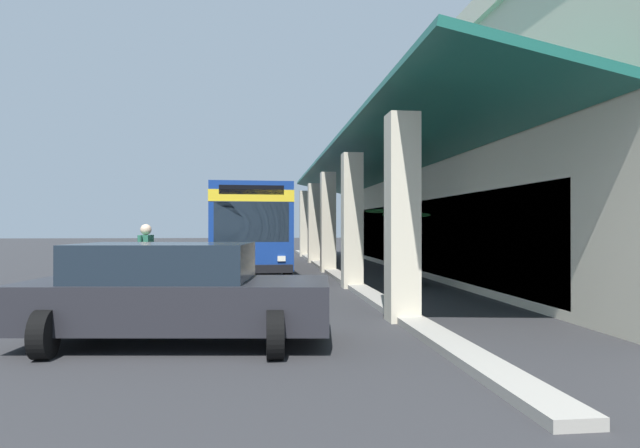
{
  "coord_description": "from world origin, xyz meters",
  "views": [
    {
      "loc": [
        21.76,
        0.17,
        1.72
      ],
      "look_at": [
        3.18,
        2.27,
        1.81
      ],
      "focal_mm": 30.18,
      "sensor_mm": 36.0,
      "label": 1
    }
  ],
  "objects": [
    {
      "name": "ground",
      "position": [
        0.0,
        8.0,
        0.0
      ],
      "size": [
        120.0,
        120.0,
        0.0
      ],
      "primitive_type": "plane",
      "color": "#2D2D30"
    },
    {
      "name": "curb_strip",
      "position": [
        1.59,
        2.83,
        0.06
      ],
      "size": [
        31.97,
        0.5,
        0.12
      ],
      "primitive_type": "cube",
      "color": "#9E998E",
      "rests_on": "ground"
    },
    {
      "name": "plaza_building",
      "position": [
        1.59,
        12.46,
        3.73
      ],
      "size": [
        26.94,
        17.07,
        7.45
      ],
      "color": "beige",
      "rests_on": "ground"
    },
    {
      "name": "transit_bus",
      "position": [
        0.01,
        -0.36,
        1.85
      ],
      "size": [
        11.33,
        3.21,
        3.34
      ],
      "color": "navy",
      "rests_on": "ground"
    },
    {
      "name": "parked_sedan_charcoal",
      "position": [
        13.72,
        -1.07,
        0.75
      ],
      "size": [
        2.77,
        4.58,
        1.47
      ],
      "color": "#232328",
      "rests_on": "ground"
    },
    {
      "name": "pedestrian",
      "position": [
        9.73,
        -2.29,
        1.01
      ],
      "size": [
        0.7,
        0.39,
        1.77
      ],
      "color": "navy",
      "rests_on": "ground"
    },
    {
      "name": "potted_palm",
      "position": [
        6.5,
        4.26,
        0.61
      ],
      "size": [
        1.87,
        2.0,
        2.33
      ],
      "color": "brown",
      "rests_on": "ground"
    }
  ]
}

